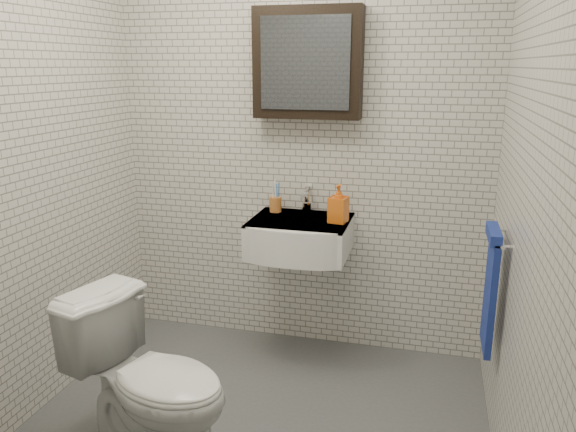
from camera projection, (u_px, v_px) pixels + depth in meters
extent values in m
cube|color=#515459|center=(252.00, 431.00, 2.67)|extent=(2.20, 2.00, 0.01)
cube|color=silver|center=(301.00, 143.00, 3.28)|extent=(2.20, 0.02, 2.50)
cube|color=silver|center=(119.00, 247.00, 1.41)|extent=(2.20, 0.02, 2.50)
cube|color=silver|center=(23.00, 163.00, 2.61)|extent=(0.02, 2.00, 2.50)
cube|color=silver|center=(528.00, 188.00, 2.08)|extent=(0.02, 2.00, 2.50)
cube|color=white|center=(300.00, 236.00, 3.19)|extent=(0.55, 0.45, 0.20)
cylinder|color=silver|center=(301.00, 220.00, 3.18)|extent=(0.31, 0.31, 0.02)
cylinder|color=silver|center=(301.00, 219.00, 3.18)|extent=(0.04, 0.04, 0.01)
cube|color=white|center=(300.00, 220.00, 3.16)|extent=(0.55, 0.45, 0.01)
cylinder|color=silver|center=(307.00, 207.00, 3.31)|extent=(0.06, 0.06, 0.06)
cylinder|color=silver|center=(307.00, 197.00, 3.29)|extent=(0.03, 0.03, 0.08)
cylinder|color=silver|center=(305.00, 195.00, 3.23)|extent=(0.02, 0.12, 0.02)
cube|color=silver|center=(308.00, 187.00, 3.30)|extent=(0.02, 0.09, 0.01)
cube|color=black|center=(308.00, 63.00, 3.08)|extent=(0.60, 0.14, 0.60)
cube|color=#3F444C|center=(305.00, 63.00, 3.01)|extent=(0.49, 0.01, 0.49)
cylinder|color=silver|center=(499.00, 238.00, 2.49)|extent=(0.02, 0.30, 0.02)
cylinder|color=silver|center=(501.00, 230.00, 2.61)|extent=(0.04, 0.02, 0.02)
cylinder|color=silver|center=(508.00, 247.00, 2.37)|extent=(0.04, 0.02, 0.02)
cube|color=#223E9C|center=(490.00, 294.00, 2.57)|extent=(0.03, 0.26, 0.54)
cube|color=#223E9C|center=(494.00, 234.00, 2.49)|extent=(0.05, 0.26, 0.05)
cylinder|color=#B76A2D|center=(276.00, 204.00, 3.32)|extent=(0.08, 0.08, 0.09)
cylinder|color=white|center=(273.00, 195.00, 3.30)|extent=(0.02, 0.03, 0.17)
cylinder|color=#3E78C6|center=(277.00, 197.00, 3.29)|extent=(0.01, 0.02, 0.15)
cylinder|color=white|center=(275.00, 194.00, 3.31)|extent=(0.02, 0.03, 0.18)
cylinder|color=#3E78C6|center=(278.00, 195.00, 3.31)|extent=(0.02, 0.04, 0.16)
imported|color=orange|center=(338.00, 204.00, 3.07)|extent=(0.11, 0.11, 0.21)
imported|color=white|center=(152.00, 382.00, 2.41)|extent=(0.82, 0.60, 0.75)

